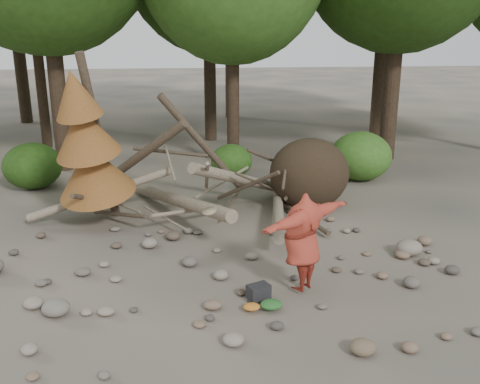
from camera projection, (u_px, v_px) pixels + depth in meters
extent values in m
plane|color=#514C44|center=(231.00, 282.00, 10.61)|extent=(120.00, 120.00, 0.00)
ellipsoid|color=#332619|center=(309.00, 174.00, 14.69)|extent=(2.20, 1.87, 1.98)
cylinder|color=gray|center=(178.00, 200.00, 13.85)|extent=(2.61, 5.11, 1.08)
cylinder|color=gray|center=(245.00, 180.00, 14.42)|extent=(3.18, 3.71, 1.90)
cylinder|color=brown|center=(132.00, 162.00, 14.33)|extent=(3.08, 1.91, 2.49)
cylinder|color=gray|center=(278.00, 206.00, 14.01)|extent=(1.13, 4.98, 0.43)
cylinder|color=brown|center=(202.00, 144.00, 14.61)|extent=(2.39, 1.03, 2.89)
cylinder|color=gray|center=(101.00, 194.00, 13.87)|extent=(3.71, 0.86, 1.20)
cylinder|color=#4C3F30|center=(119.00, 214.00, 13.57)|extent=(1.52, 1.70, 0.49)
cylinder|color=gray|center=(222.00, 182.00, 14.58)|extent=(1.57, 0.85, 0.69)
cylinder|color=#4C3F30|center=(277.00, 162.00, 15.11)|extent=(1.92, 1.25, 1.10)
cylinder|color=gray|center=(169.00, 160.00, 14.03)|extent=(0.37, 1.42, 0.85)
cylinder|color=#4C3F30|center=(303.00, 217.00, 13.85)|extent=(0.79, 2.54, 0.12)
cylinder|color=gray|center=(187.00, 211.00, 13.33)|extent=(1.78, 1.11, 0.29)
cylinder|color=#4C3F30|center=(99.00, 139.00, 13.25)|extent=(0.67, 1.13, 4.35)
cone|color=brown|center=(93.00, 169.00, 13.15)|extent=(2.06, 2.13, 1.86)
cone|color=brown|center=(84.00, 131.00, 12.64)|extent=(1.71, 1.78, 1.65)
cone|color=brown|center=(75.00, 93.00, 12.19)|extent=(1.23, 1.30, 1.41)
cylinder|color=#38281C|center=(53.00, 39.00, 17.77)|extent=(0.56, 0.56, 8.96)
cylinder|color=#38281C|center=(233.00, 66.00, 18.41)|extent=(0.44, 0.44, 7.14)
cylinder|color=#38281C|center=(396.00, 31.00, 19.30)|extent=(0.60, 0.60, 9.45)
cylinder|color=#38281C|center=(38.00, 55.00, 21.61)|extent=(0.42, 0.42, 7.56)
cylinder|color=#38281C|center=(209.00, 42.00, 22.90)|extent=(0.52, 0.52, 8.54)
cylinder|color=#38281C|center=(381.00, 46.00, 23.40)|extent=(0.50, 0.50, 8.12)
cylinder|color=#38281C|center=(16.00, 28.00, 27.20)|extent=(0.62, 0.62, 9.66)
cylinder|color=#38281C|center=(230.00, 37.00, 29.01)|extent=(0.54, 0.54, 8.75)
cylinder|color=#38281C|center=(392.00, 45.00, 29.66)|extent=(0.46, 0.46, 7.84)
ellipsoid|color=#264B14|center=(32.00, 166.00, 16.63)|extent=(1.80, 1.80, 1.44)
ellipsoid|color=#315F1B|center=(232.00, 161.00, 17.94)|extent=(1.40, 1.40, 1.12)
ellipsoid|color=#3D7023|center=(361.00, 156.00, 17.57)|extent=(2.00, 2.00, 1.60)
imported|color=#A33424|center=(302.00, 242.00, 9.91)|extent=(2.25, 1.92, 1.90)
cylinder|color=#877656|center=(209.00, 211.00, 9.46)|extent=(0.30, 0.31, 0.12)
cube|color=black|center=(259.00, 295.00, 9.83)|extent=(0.47, 0.40, 0.27)
ellipsoid|color=#255E25|center=(271.00, 307.00, 9.50)|extent=(0.40, 0.33, 0.15)
ellipsoid|color=#BE6D20|center=(252.00, 309.00, 9.47)|extent=(0.30, 0.25, 0.11)
ellipsoid|color=slate|center=(56.00, 308.00, 9.33)|extent=(0.49, 0.44, 0.29)
ellipsoid|color=brown|center=(363.00, 347.00, 8.22)|extent=(0.42, 0.37, 0.25)
ellipsoid|color=gray|center=(409.00, 248.00, 11.82)|extent=(0.59, 0.53, 0.35)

